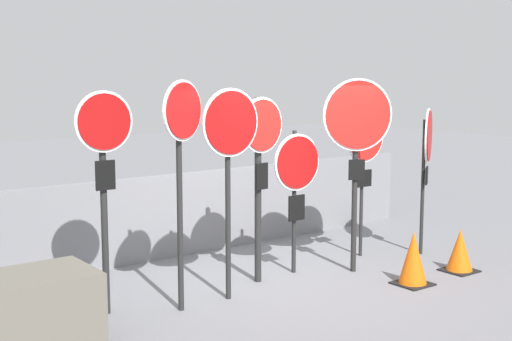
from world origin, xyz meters
The scene contains 13 objects.
ground_plane centered at (0.00, 0.00, 0.00)m, with size 40.00×40.00×0.00m, color slate.
fence_back centered at (0.00, 1.87, 0.60)m, with size 7.98×0.12×1.21m.
stop_sign_0 centered at (-2.39, 0.13, 1.75)m, with size 0.67×0.13×2.48m.
stop_sign_1 centered at (-1.65, -0.27, 1.92)m, with size 0.63×0.28×2.60m.
stop_sign_2 centered at (-1.01, -0.27, 1.87)m, with size 0.79×0.13×2.50m.
stop_sign_3 centered at (-0.30, 0.08, 1.63)m, with size 0.70×0.18×2.37m.
stop_sign_4 centered at (0.33, 0.12, 1.36)m, with size 0.75×0.11×1.91m.
stop_sign_5 centered at (0.99, -0.32, 1.89)m, with size 0.88×0.41×2.60m.
stop_sign_6 centered at (1.67, 0.20, 1.58)m, with size 0.72×0.11×2.11m.
stop_sign_7 centered at (2.49, -0.25, 1.61)m, with size 0.67×0.47×2.15m.
traffic_cone_0 centered at (2.15, -1.14, 0.28)m, with size 0.42×0.42×0.58m.
traffic_cone_1 centered at (1.18, -1.16, 0.34)m, with size 0.43×0.43×0.69m.
storage_crate centered at (-3.35, -0.29, 0.37)m, with size 1.12×0.85×0.74m.
Camera 1 is at (-5.66, -6.96, 2.69)m, focal length 50.00 mm.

